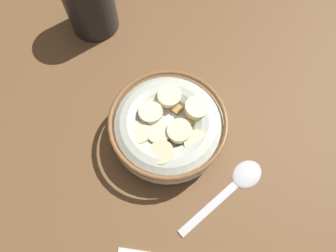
{
  "coord_description": "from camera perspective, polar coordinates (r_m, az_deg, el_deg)",
  "views": [
    {
      "loc": [
        -14.35,
        -6.6,
        38.9
      ],
      "look_at": [
        0.0,
        0.0,
        3.0
      ],
      "focal_mm": 32.12,
      "sensor_mm": 36.0,
      "label": 1
    }
  ],
  "objects": [
    {
      "name": "cereal_bowl",
      "position": [
        0.4,
        0.0,
        -0.24
      ],
      "size": [
        15.31,
        15.31,
        5.43
      ],
      "color": "beige",
      "rests_on": "ground_plane"
    },
    {
      "name": "coffee_mug",
      "position": [
        0.51,
        -14.6,
        22.01
      ],
      "size": [
        10.76,
        7.64,
        9.7
      ],
      "color": "#262628",
      "rests_on": "ground_plane"
    },
    {
      "name": "spoon",
      "position": [
        0.41,
        13.31,
        -10.16
      ],
      "size": [
        13.45,
        7.89,
        0.8
      ],
      "color": "silver",
      "rests_on": "ground_plane"
    },
    {
      "name": "ground_plane",
      "position": [
        0.43,
        -0.0,
        -2.15
      ],
      "size": [
        105.93,
        105.93,
        2.0
      ],
      "primitive_type": "cube",
      "color": "brown"
    }
  ]
}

